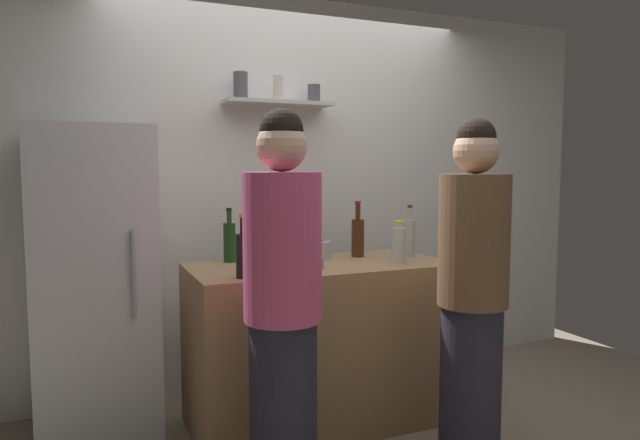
# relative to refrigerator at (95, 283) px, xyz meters

# --- Properties ---
(back_wall_assembly) EXTENTS (4.80, 0.32, 2.60)m
(back_wall_assembly) POSITION_rel_refrigerator_xyz_m (1.29, 0.40, 0.46)
(back_wall_assembly) COLOR white
(back_wall_assembly) RESTS_ON ground
(refrigerator) EXTENTS (0.63, 0.60, 1.70)m
(refrigerator) POSITION_rel_refrigerator_xyz_m (0.00, 0.00, 0.00)
(refrigerator) COLOR silver
(refrigerator) RESTS_ON ground
(counter) EXTENTS (1.47, 0.70, 0.93)m
(counter) POSITION_rel_refrigerator_xyz_m (1.19, -0.35, -0.38)
(counter) COLOR #9E7A51
(counter) RESTS_ON ground
(baking_pan) EXTENTS (0.34, 0.24, 0.05)m
(baking_pan) POSITION_rel_refrigerator_xyz_m (0.97, -0.39, 0.11)
(baking_pan) COLOR gray
(baking_pan) RESTS_ON counter
(utensil_holder) EXTENTS (0.10, 0.10, 0.22)m
(utensil_holder) POSITION_rel_refrigerator_xyz_m (1.26, -0.20, 0.14)
(utensil_holder) COLOR #B2B2B7
(utensil_holder) RESTS_ON counter
(wine_bottle_pale_glass) EXTENTS (0.07, 0.07, 0.32)m
(wine_bottle_pale_glass) POSITION_rel_refrigerator_xyz_m (1.79, -0.32, 0.20)
(wine_bottle_pale_glass) COLOR #B2BFB2
(wine_bottle_pale_glass) RESTS_ON counter
(wine_bottle_amber_glass) EXTENTS (0.08, 0.08, 0.34)m
(wine_bottle_amber_glass) POSITION_rel_refrigerator_xyz_m (1.50, -0.20, 0.21)
(wine_bottle_amber_glass) COLOR #472814
(wine_bottle_amber_glass) RESTS_ON counter
(wine_bottle_green_glass) EXTENTS (0.07, 0.07, 0.31)m
(wine_bottle_green_glass) POSITION_rel_refrigerator_xyz_m (0.73, -0.09, 0.20)
(wine_bottle_green_glass) COLOR #19471E
(wine_bottle_green_glass) RESTS_ON counter
(wine_bottle_dark_glass) EXTENTS (0.07, 0.07, 0.32)m
(wine_bottle_dark_glass) POSITION_rel_refrigerator_xyz_m (0.67, -0.59, 0.20)
(wine_bottle_dark_glass) COLOR black
(wine_bottle_dark_glass) RESTS_ON counter
(water_bottle_plastic) EXTENTS (0.08, 0.08, 0.24)m
(water_bottle_plastic) POSITION_rel_refrigerator_xyz_m (1.62, -0.48, 0.19)
(water_bottle_plastic) COLOR silver
(water_bottle_plastic) RESTS_ON counter
(person_brown_jacket) EXTENTS (0.34, 0.34, 1.71)m
(person_brown_jacket) POSITION_rel_refrigerator_xyz_m (1.68, -1.09, 0.00)
(person_brown_jacket) COLOR #262633
(person_brown_jacket) RESTS_ON ground
(person_pink_top) EXTENTS (0.34, 0.34, 1.73)m
(person_pink_top) POSITION_rel_refrigerator_xyz_m (0.73, -1.00, 0.01)
(person_pink_top) COLOR #262633
(person_pink_top) RESTS_ON ground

